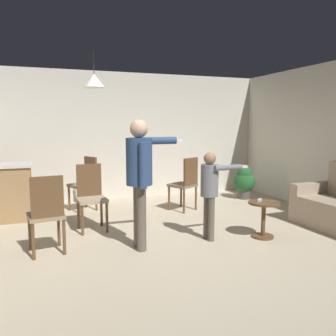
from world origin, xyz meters
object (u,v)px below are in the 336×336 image
(dining_chair_by_counter, at_px, (86,181))
(dining_chair_centre_back, at_px, (91,194))
(side_table_by_couch, at_px, (263,215))
(potted_plant_corner, at_px, (244,181))
(person_adult, at_px, (140,170))
(dining_chair_near_wall, at_px, (46,212))
(spare_remote_on_table, at_px, (260,200))
(person_child, at_px, (210,186))
(dining_chair_spare, at_px, (186,182))

(dining_chair_by_counter, height_order, dining_chair_centre_back, same)
(side_table_by_couch, distance_m, potted_plant_corner, 2.63)
(side_table_by_couch, xyz_separation_m, person_adult, (-1.76, 0.18, 0.71))
(person_adult, xyz_separation_m, dining_chair_near_wall, (-1.15, 0.19, -0.49))
(spare_remote_on_table, bearing_deg, side_table_by_couch, -42.43)
(person_child, bearing_deg, spare_remote_on_table, 75.83)
(dining_chair_near_wall, relative_size, dining_chair_centre_back, 1.00)
(side_table_by_couch, height_order, dining_chair_centre_back, dining_chair_centre_back)
(dining_chair_near_wall, height_order, dining_chair_centre_back, same)
(side_table_by_couch, relative_size, person_child, 0.42)
(spare_remote_on_table, bearing_deg, dining_chair_by_counter, 130.55)
(person_child, relative_size, dining_chair_spare, 1.23)
(person_adult, bearing_deg, spare_remote_on_table, 87.02)
(person_adult, distance_m, dining_chair_spare, 2.16)
(side_table_by_couch, xyz_separation_m, dining_chair_near_wall, (-2.90, 0.37, 0.22))
(person_adult, relative_size, dining_chair_centre_back, 1.67)
(side_table_by_couch, bearing_deg, dining_chair_by_counter, 130.68)
(potted_plant_corner, xyz_separation_m, spare_remote_on_table, (-1.22, -2.31, 0.15))
(dining_chair_by_counter, height_order, dining_chair_near_wall, same)
(person_child, xyz_separation_m, potted_plant_corner, (1.93, 2.16, -0.37))
(side_table_by_couch, xyz_separation_m, dining_chair_centre_back, (-2.25, 1.24, 0.22))
(dining_chair_near_wall, bearing_deg, dining_chair_centre_back, 45.97)
(dining_chair_near_wall, distance_m, dining_chair_centre_back, 1.10)
(potted_plant_corner, bearing_deg, dining_chair_near_wall, -154.06)
(dining_chair_centre_back, bearing_deg, side_table_by_couch, 147.63)
(side_table_by_couch, bearing_deg, person_child, 166.19)
(side_table_by_couch, height_order, dining_chair_near_wall, dining_chair_near_wall)
(spare_remote_on_table, bearing_deg, dining_chair_spare, 102.38)
(dining_chair_by_counter, bearing_deg, spare_remote_on_table, -164.16)
(dining_chair_by_counter, relative_size, dining_chair_near_wall, 1.00)
(dining_chair_spare, height_order, potted_plant_corner, dining_chair_spare)
(dining_chair_near_wall, height_order, dining_chair_spare, same)
(dining_chair_centre_back, bearing_deg, dining_chair_by_counter, -96.86)
(person_adult, height_order, potted_plant_corner, person_adult)
(dining_chair_near_wall, bearing_deg, dining_chair_by_counter, 63.92)
(dining_chair_near_wall, bearing_deg, dining_chair_spare, 23.05)
(potted_plant_corner, bearing_deg, spare_remote_on_table, -117.88)
(person_adult, bearing_deg, dining_chair_by_counter, -168.48)
(dining_chair_by_counter, bearing_deg, potted_plant_corner, -117.64)
(potted_plant_corner, height_order, spare_remote_on_table, potted_plant_corner)
(person_adult, xyz_separation_m, dining_chair_by_counter, (-0.41, 2.34, -0.49))
(side_table_by_couch, xyz_separation_m, person_child, (-0.76, 0.19, 0.44))
(dining_chair_near_wall, bearing_deg, side_table_by_couch, -14.48)
(side_table_by_couch, height_order, dining_chair_by_counter, dining_chair_by_counter)
(dining_chair_centre_back, distance_m, potted_plant_corner, 3.60)
(person_adult, relative_size, potted_plant_corner, 2.35)
(person_child, bearing_deg, dining_chair_centre_back, -128.08)
(dining_chair_by_counter, xyz_separation_m, spare_remote_on_table, (2.12, -2.48, -0.01))
(dining_chair_by_counter, distance_m, dining_chair_near_wall, 2.28)
(person_adult, distance_m, dining_chair_by_counter, 2.43)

